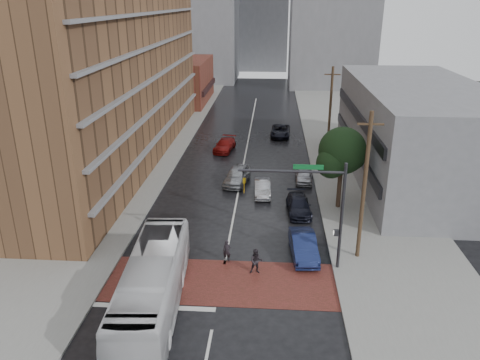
# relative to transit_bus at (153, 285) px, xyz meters

# --- Properties ---
(ground) EXTENTS (160.00, 160.00, 0.00)m
(ground) POSITION_rel_transit_bus_xyz_m (3.42, 2.52, -1.63)
(ground) COLOR black
(ground) RESTS_ON ground
(crosswalk) EXTENTS (14.00, 5.00, 0.02)m
(crosswalk) POSITION_rel_transit_bus_xyz_m (3.42, 3.02, -1.62)
(crosswalk) COLOR maroon
(crosswalk) RESTS_ON ground
(sidewalk_west) EXTENTS (9.00, 90.00, 0.15)m
(sidewalk_west) POSITION_rel_transit_bus_xyz_m (-8.08, 27.52, -1.56)
(sidewalk_west) COLOR gray
(sidewalk_west) RESTS_ON ground
(sidewalk_east) EXTENTS (9.00, 90.00, 0.15)m
(sidewalk_east) POSITION_rel_transit_bus_xyz_m (14.92, 27.52, -1.56)
(sidewalk_east) COLOR gray
(sidewalk_east) RESTS_ON ground
(apartment_block) EXTENTS (10.00, 44.00, 28.00)m
(apartment_block) POSITION_rel_transit_bus_xyz_m (-10.58, 26.52, 12.37)
(apartment_block) COLOR brown
(apartment_block) RESTS_ON ground
(storefront_west) EXTENTS (8.00, 16.00, 7.00)m
(storefront_west) POSITION_rel_transit_bus_xyz_m (-8.58, 56.52, 1.87)
(storefront_west) COLOR maroon
(storefront_west) RESTS_ON ground
(building_east) EXTENTS (11.00, 26.00, 9.00)m
(building_east) POSITION_rel_transit_bus_xyz_m (19.92, 22.52, 2.87)
(building_east) COLOR gray
(building_east) RESTS_ON ground
(distant_tower_west) EXTENTS (18.00, 16.00, 32.00)m
(distant_tower_west) POSITION_rel_transit_bus_xyz_m (-10.58, 80.52, 14.37)
(distant_tower_west) COLOR gray
(distant_tower_west) RESTS_ON ground
(distant_tower_center) EXTENTS (12.00, 10.00, 24.00)m
(distant_tower_center) POSITION_rel_transit_bus_xyz_m (3.42, 97.52, 10.37)
(distant_tower_center) COLOR gray
(distant_tower_center) RESTS_ON ground
(street_tree) EXTENTS (4.20, 4.10, 6.90)m
(street_tree) POSITION_rel_transit_bus_xyz_m (11.94, 14.55, 3.10)
(street_tree) COLOR #332319
(street_tree) RESTS_ON ground
(signal_mast) EXTENTS (6.50, 0.30, 7.20)m
(signal_mast) POSITION_rel_transit_bus_xyz_m (9.27, 5.02, 3.10)
(signal_mast) COLOR #2D2D33
(signal_mast) RESTS_ON ground
(utility_pole_near) EXTENTS (1.60, 0.26, 10.00)m
(utility_pole_near) POSITION_rel_transit_bus_xyz_m (12.22, 6.52, 3.50)
(utility_pole_near) COLOR #473321
(utility_pole_near) RESTS_ON ground
(utility_pole_far) EXTENTS (1.60, 0.26, 10.00)m
(utility_pole_far) POSITION_rel_transit_bus_xyz_m (12.22, 26.52, 3.50)
(utility_pole_far) COLOR #473321
(utility_pole_far) RESTS_ON ground
(transit_bus) EXTENTS (3.50, 11.89, 3.27)m
(transit_bus) POSITION_rel_transit_bus_xyz_m (0.00, 0.00, 0.00)
(transit_bus) COLOR silver
(transit_bus) RESTS_ON ground
(pedestrian_a) EXTENTS (0.58, 0.42, 1.49)m
(pedestrian_a) POSITION_rel_transit_bus_xyz_m (3.54, 5.52, -0.89)
(pedestrian_a) COLOR black
(pedestrian_a) RESTS_ON ground
(pedestrian_b) EXTENTS (0.88, 0.72, 1.68)m
(pedestrian_b) POSITION_rel_transit_bus_xyz_m (5.53, 4.16, -0.79)
(pedestrian_b) COLOR black
(pedestrian_b) RESTS_ON ground
(car_travel_a) EXTENTS (2.69, 4.99, 1.61)m
(car_travel_a) POSITION_rel_transit_bus_xyz_m (3.15, 19.47, -0.83)
(car_travel_a) COLOR #A4A7AB
(car_travel_a) RESTS_ON ground
(car_travel_b) EXTENTS (1.60, 4.03, 1.30)m
(car_travel_b) POSITION_rel_transit_bus_xyz_m (5.59, 16.92, -0.98)
(car_travel_b) COLOR #B8BAC1
(car_travel_b) RESTS_ON ground
(car_travel_c) EXTENTS (2.57, 4.83, 1.33)m
(car_travel_c) POSITION_rel_transit_bus_xyz_m (0.96, 29.59, -0.97)
(car_travel_c) COLOR maroon
(car_travel_c) RESTS_ON ground
(suv_travel) EXTENTS (2.57, 5.12, 1.39)m
(suv_travel) POSITION_rel_transit_bus_xyz_m (7.37, 36.17, -0.94)
(suv_travel) COLOR black
(suv_travel) RESTS_ON ground
(car_parked_near) EXTENTS (1.97, 4.70, 1.51)m
(car_parked_near) POSITION_rel_transit_bus_xyz_m (8.62, 6.52, -0.88)
(car_parked_near) COLOR #16204D
(car_parked_near) RESTS_ON ground
(car_parked_mid) EXTENTS (2.10, 4.56, 1.29)m
(car_parked_mid) POSITION_rel_transit_bus_xyz_m (8.62, 13.40, -0.99)
(car_parked_mid) COLOR black
(car_parked_mid) RESTS_ON ground
(car_parked_far) EXTENTS (1.67, 3.93, 1.33)m
(car_parked_far) POSITION_rel_transit_bus_xyz_m (9.42, 20.50, -0.97)
(car_parked_far) COLOR #A3A5AB
(car_parked_far) RESTS_ON ground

